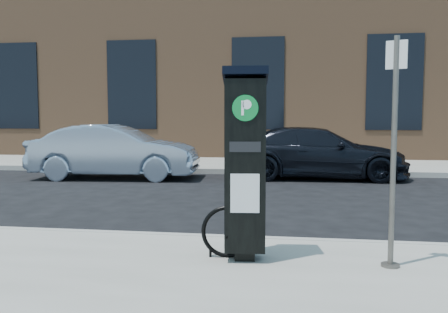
% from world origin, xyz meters
% --- Properties ---
extents(ground, '(120.00, 120.00, 0.00)m').
position_xyz_m(ground, '(0.00, 0.00, 0.00)').
color(ground, black).
rests_on(ground, ground).
extents(sidewalk_far, '(60.00, 12.00, 0.15)m').
position_xyz_m(sidewalk_far, '(0.00, 14.00, 0.07)').
color(sidewalk_far, gray).
rests_on(sidewalk_far, ground).
extents(curb_near, '(60.00, 0.12, 0.16)m').
position_xyz_m(curb_near, '(0.00, -0.02, 0.07)').
color(curb_near, '#9E9B93').
rests_on(curb_near, ground).
extents(curb_far, '(60.00, 0.12, 0.16)m').
position_xyz_m(curb_far, '(0.00, 8.02, 0.07)').
color(curb_far, '#9E9B93').
rests_on(curb_far, ground).
extents(building, '(28.00, 10.05, 8.25)m').
position_xyz_m(building, '(-0.00, 17.00, 4.15)').
color(building, '#895D3E').
rests_on(building, ground).
extents(parking_kiosk, '(0.53, 0.48, 2.14)m').
position_xyz_m(parking_kiosk, '(0.84, -1.00, 1.25)').
color(parking_kiosk, black).
rests_on(parking_kiosk, sidewalk_near).
extents(sign_pole, '(0.21, 0.19, 2.43)m').
position_xyz_m(sign_pole, '(2.42, -1.05, 1.36)').
color(sign_pole, '#59554F').
rests_on(sign_pole, sidewalk_near).
extents(bike_rack, '(0.60, 0.11, 0.60)m').
position_xyz_m(bike_rack, '(0.64, -0.97, 0.44)').
color(bike_rack, black).
rests_on(bike_rack, sidewalk_near).
extents(car_silver, '(4.75, 1.97, 1.53)m').
position_xyz_m(car_silver, '(-3.61, 6.54, 0.76)').
color(car_silver, '#8898AE').
rests_on(car_silver, ground).
extents(car_dark, '(5.04, 2.15, 1.45)m').
position_xyz_m(car_dark, '(2.04, 7.40, 0.73)').
color(car_dark, black).
rests_on(car_dark, ground).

